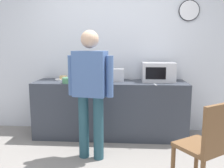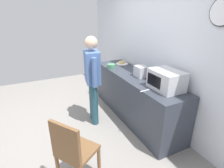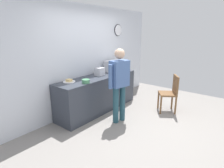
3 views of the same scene
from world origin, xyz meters
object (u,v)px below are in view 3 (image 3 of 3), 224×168
(salad_bowl, at_px, (86,81))
(wooden_chair, at_px, (171,92))
(sandwich_plate, at_px, (69,81))
(spoon_utensil, at_px, (122,73))
(microwave, at_px, (114,66))
(fork_utensil, at_px, (101,72))
(person_standing, at_px, (119,80))
(toaster, at_px, (100,72))

(salad_bowl, distance_m, wooden_chair, 2.14)
(sandwich_plate, relative_size, spoon_utensil, 1.59)
(sandwich_plate, distance_m, salad_bowl, 0.39)
(microwave, bearing_deg, wooden_chair, -79.61)
(fork_utensil, relative_size, spoon_utensil, 1.00)
(salad_bowl, bearing_deg, fork_utensil, 24.65)
(wooden_chair, bearing_deg, salad_bowl, 142.43)
(sandwich_plate, bearing_deg, wooden_chair, -41.67)
(fork_utensil, height_order, spoon_utensil, same)
(microwave, distance_m, sandwich_plate, 1.55)
(sandwich_plate, distance_m, person_standing, 1.11)
(salad_bowl, bearing_deg, person_standing, -53.14)
(toaster, relative_size, fork_utensil, 1.29)
(wooden_chair, bearing_deg, spoon_utensil, 106.56)
(microwave, xyz_separation_m, fork_utensil, (-0.37, 0.19, -0.15))
(person_standing, bearing_deg, spoon_utensil, 31.46)
(fork_utensil, xyz_separation_m, person_standing, (-0.57, -1.04, 0.06))
(spoon_utensil, height_order, person_standing, person_standing)
(microwave, height_order, person_standing, person_standing)
(sandwich_plate, bearing_deg, person_standing, -57.04)
(microwave, relative_size, sandwich_plate, 1.85)
(person_standing, xyz_separation_m, wooden_chair, (1.23, -0.70, -0.43))
(sandwich_plate, height_order, toaster, toaster)
(salad_bowl, bearing_deg, microwave, 11.22)
(salad_bowl, relative_size, fork_utensil, 1.00)
(salad_bowl, relative_size, wooden_chair, 0.18)
(toaster, xyz_separation_m, person_standing, (-0.29, -0.83, -0.04))
(microwave, xyz_separation_m, toaster, (-0.65, -0.03, -0.05))
(microwave, distance_m, salad_bowl, 1.41)
(microwave, distance_m, spoon_utensil, 0.37)
(sandwich_plate, height_order, fork_utensil, sandwich_plate)
(microwave, bearing_deg, fork_utensil, 153.51)
(sandwich_plate, xyz_separation_m, wooden_chair, (1.83, -1.63, -0.39))
(toaster, distance_m, wooden_chair, 1.85)
(spoon_utensil, bearing_deg, person_standing, -148.54)
(toaster, bearing_deg, wooden_chair, -58.59)
(wooden_chair, bearing_deg, person_standing, 150.40)
(sandwich_plate, xyz_separation_m, fork_utensil, (1.17, 0.11, -0.02))
(salad_bowl, bearing_deg, spoon_utensil, -2.43)
(salad_bowl, xyz_separation_m, person_standing, (0.44, -0.58, 0.02))
(salad_bowl, relative_size, toaster, 0.78)
(person_standing, bearing_deg, sandwich_plate, 122.96)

